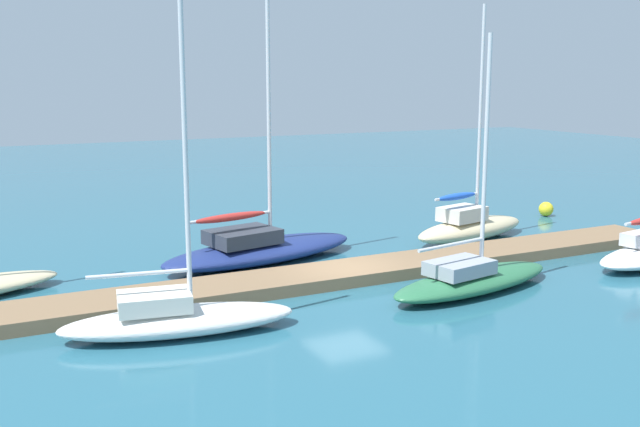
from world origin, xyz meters
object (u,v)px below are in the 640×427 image
mooring_buoy_yellow (546,209)px  sailboat_1 (176,316)px  sailboat_4 (470,225)px  sailboat_3 (472,278)px  sailboat_2 (259,247)px

mooring_buoy_yellow → sailboat_1: bearing=-158.4°
sailboat_1 → sailboat_4: bearing=31.4°
sailboat_3 → sailboat_4: (4.90, 6.32, 0.17)m
sailboat_1 → mooring_buoy_yellow: size_ratio=13.00×
sailboat_2 → sailboat_3: bearing=-66.8°
sailboat_1 → sailboat_2: size_ratio=0.84×
sailboat_2 → sailboat_4: bearing=-14.6°
sailboat_1 → sailboat_4: 15.85m
sailboat_2 → sailboat_4: sailboat_2 is taller
sailboat_1 → mooring_buoy_yellow: bearing=31.1°
sailboat_4 → sailboat_2: bearing=164.2°
sailboat_3 → sailboat_4: sailboat_4 is taller
sailboat_1 → sailboat_3: bearing=7.1°
sailboat_2 → sailboat_3: size_ratio=1.36×
sailboat_1 → sailboat_3: size_ratio=1.15×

